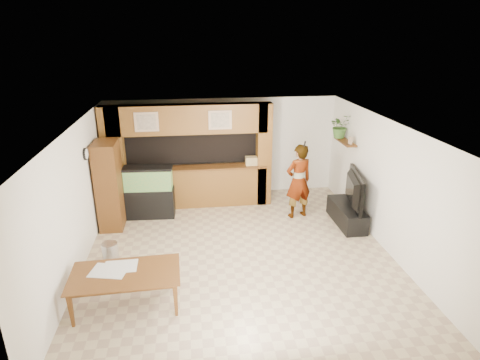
{
  "coord_description": "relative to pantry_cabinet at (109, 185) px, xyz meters",
  "views": [
    {
      "loc": [
        -0.89,
        -7.04,
        4.22
      ],
      "look_at": [
        0.11,
        0.6,
        1.34
      ],
      "focal_mm": 30.0,
      "sensor_mm": 36.0,
      "label": 1
    }
  ],
  "objects": [
    {
      "name": "wall_right",
      "position": [
        5.7,
        -1.57,
        0.31
      ],
      "size": [
        0.0,
        6.5,
        6.5
      ],
      "primitive_type": "plane",
      "rotation": [
        1.57,
        0.0,
        -1.57
      ],
      "color": "white",
      "rests_on": "floor"
    },
    {
      "name": "tv_stand",
      "position": [
        5.35,
        -0.59,
        -0.76
      ],
      "size": [
        0.5,
        1.36,
        0.45
      ],
      "primitive_type": "cube",
      "color": "black",
      "rests_on": "floor"
    },
    {
      "name": "dining_table",
      "position": [
        0.7,
        -3.01,
        -0.69
      ],
      "size": [
        1.76,
        1.02,
        0.61
      ],
      "primitive_type": "imported",
      "rotation": [
        0.0,
        0.0,
        0.04
      ],
      "color": "brown",
      "rests_on": "floor"
    },
    {
      "name": "wall_back",
      "position": [
        2.7,
        1.68,
        0.31
      ],
      "size": [
        6.0,
        0.0,
        6.0
      ],
      "primitive_type": "plane",
      "rotation": [
        1.57,
        0.0,
        0.0
      ],
      "color": "white",
      "rests_on": "floor"
    },
    {
      "name": "microphone",
      "position": [
        4.36,
        -0.22,
        0.85
      ],
      "size": [
        0.04,
        0.1,
        0.16
      ],
      "primitive_type": "cylinder",
      "rotation": [
        0.44,
        0.0,
        0.0
      ],
      "color": "black",
      "rests_on": "person"
    },
    {
      "name": "television",
      "position": [
        5.35,
        -0.59,
        -0.14
      ],
      "size": [
        0.46,
        1.39,
        0.8
      ],
      "primitive_type": "imported",
      "rotation": [
        0.0,
        0.0,
        1.37
      ],
      "color": "black",
      "rests_on": "tv_stand"
    },
    {
      "name": "newspaper_b",
      "position": [
        0.44,
        -2.88,
        -0.38
      ],
      "size": [
        0.65,
        0.53,
        0.01
      ],
      "primitive_type": "cube",
      "rotation": [
        0.0,
        0.0,
        -0.23
      ],
      "color": "silver",
      "rests_on": "dining_table"
    },
    {
      "name": "pantry_cabinet",
      "position": [
        0.0,
        0.0,
        0.0
      ],
      "size": [
        0.5,
        0.81,
        1.98
      ],
      "primitive_type": "cube",
      "color": "brown",
      "rests_on": "floor"
    },
    {
      "name": "wall_clock",
      "position": [
        -0.27,
        -0.57,
        0.91
      ],
      "size": [
        0.05,
        0.25,
        0.25
      ],
      "color": "black",
      "rests_on": "wall_left"
    },
    {
      "name": "aquarium",
      "position": [
        0.82,
        0.38,
        -0.37
      ],
      "size": [
        1.14,
        0.43,
        1.26
      ],
      "rotation": [
        0.0,
        0.0,
        -0.06
      ],
      "color": "black",
      "rests_on": "floor"
    },
    {
      "name": "ceiling",
      "position": [
        2.7,
        -1.57,
        1.61
      ],
      "size": [
        6.5,
        6.5,
        0.0
      ],
      "primitive_type": "plane",
      "color": "white",
      "rests_on": "wall_back"
    },
    {
      "name": "trash_can",
      "position": [
        0.26,
        -1.84,
        -0.72
      ],
      "size": [
        0.29,
        0.29,
        0.54
      ],
      "primitive_type": "cylinder",
      "color": "#B2B2B7",
      "rests_on": "floor"
    },
    {
      "name": "person",
      "position": [
        4.31,
        -0.06,
        -0.09
      ],
      "size": [
        0.75,
        0.59,
        1.8
      ],
      "primitive_type": "imported",
      "rotation": [
        0.0,
        0.0,
        3.41
      ],
      "color": "#977352",
      "rests_on": "floor"
    },
    {
      "name": "potted_plant",
      "position": [
        5.52,
        0.7,
        1.03
      ],
      "size": [
        0.62,
        0.56,
        0.59
      ],
      "primitive_type": "imported",
      "rotation": [
        0.0,
        0.0,
        0.21
      ],
      "color": "#396227",
      "rests_on": "wall_shelf"
    },
    {
      "name": "wall_shelf",
      "position": [
        5.55,
        0.38,
        0.71
      ],
      "size": [
        0.25,
        0.9,
        0.04
      ],
      "primitive_type": "cube",
      "color": "brown",
      "rests_on": "wall_right"
    },
    {
      "name": "newspaper_a",
      "position": [
        0.6,
        -2.77,
        -0.38
      ],
      "size": [
        0.54,
        0.39,
        0.01
      ],
      "primitive_type": "cube",
      "rotation": [
        0.0,
        0.0,
        0.01
      ],
      "color": "silver",
      "rests_on": "dining_table"
    },
    {
      "name": "counter_box",
      "position": [
        3.34,
        0.88,
        0.15
      ],
      "size": [
        0.32,
        0.21,
        0.21
      ],
      "primitive_type": "cube",
      "rotation": [
        0.0,
        0.0,
        -0.0
      ],
      "color": "tan",
      "rests_on": "partition"
    },
    {
      "name": "wall_left",
      "position": [
        -0.3,
        -1.57,
        0.31
      ],
      "size": [
        0.0,
        6.5,
        6.5
      ],
      "primitive_type": "plane",
      "rotation": [
        1.57,
        0.0,
        1.57
      ],
      "color": "white",
      "rests_on": "floor"
    },
    {
      "name": "floor",
      "position": [
        2.7,
        -1.57,
        -0.99
      ],
      "size": [
        6.5,
        6.5,
        0.0
      ],
      "primitive_type": "plane",
      "color": "tan",
      "rests_on": "ground"
    },
    {
      "name": "photo_frame",
      "position": [
        5.55,
        0.09,
        0.82
      ],
      "size": [
        0.05,
        0.14,
        0.18
      ],
      "primitive_type": "cube",
      "rotation": [
        0.0,
        0.0,
        0.21
      ],
      "color": "tan",
      "rests_on": "wall_shelf"
    },
    {
      "name": "partition",
      "position": [
        1.75,
        1.07,
        0.32
      ],
      "size": [
        4.2,
        0.99,
        2.6
      ],
      "color": "brown",
      "rests_on": "floor"
    }
  ]
}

